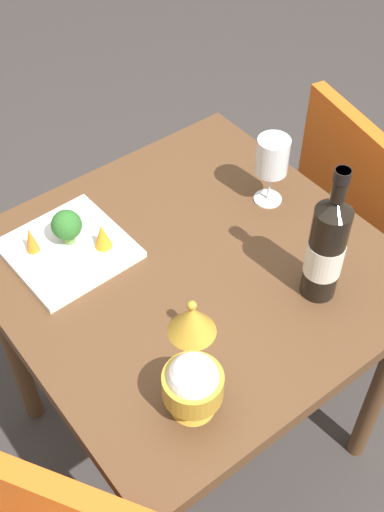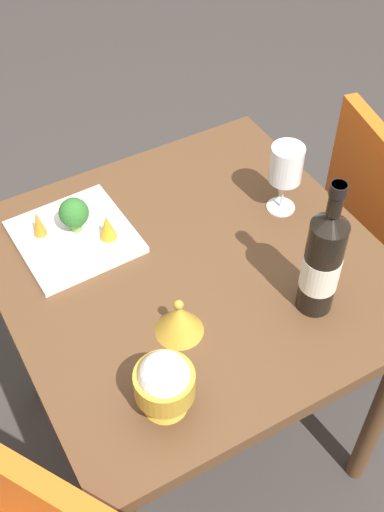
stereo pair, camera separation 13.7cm
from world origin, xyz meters
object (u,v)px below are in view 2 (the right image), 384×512
at_px(rice_bowl_lid, 179,319).
at_px(carrot_garnish_right, 107,227).
at_px(wine_glass, 286,166).
at_px(carrot_garnish_left, 38,223).
at_px(broccoli_floret, 74,213).
at_px(wine_bottle, 322,262).
at_px(rice_bowl, 164,383).
at_px(serving_plate, 75,237).

bearing_deg(rice_bowl_lid, carrot_garnish_right, 93.80).
relative_size(wine_glass, carrot_garnish_left, 2.66).
relative_size(broccoli_floret, carrot_garnish_right, 1.35).
relative_size(wine_bottle, rice_bowl, 2.32).
distance_m(rice_bowl, carrot_garnish_left, 0.52).
height_order(rice_bowl, rice_bowl_lid, rice_bowl).
distance_m(rice_bowl, rice_bowl_lid, 0.17).
xyz_separation_m(wine_bottle, rice_bowl_lid, (-0.28, 0.08, -0.09)).
xyz_separation_m(wine_bottle, carrot_garnish_left, (-0.43, 0.46, -0.08)).
distance_m(wine_bottle, rice_bowl_lid, 0.30).
bearing_deg(serving_plate, rice_bowl, -92.17).
distance_m(rice_bowl_lid, broccoli_floret, 0.36).
relative_size(rice_bowl_lid, broccoli_floret, 1.17).
distance_m(wine_glass, broccoli_floret, 0.49).
bearing_deg(rice_bowl, wine_glass, 34.29).
xyz_separation_m(serving_plate, carrot_garnish_left, (-0.07, 0.04, 0.04)).
bearing_deg(wine_glass, rice_bowl, -145.71).
bearing_deg(broccoli_floret, rice_bowl, -93.52).
height_order(serving_plate, carrot_garnish_right, carrot_garnish_right).
bearing_deg(carrot_garnish_left, broccoli_floret, -19.18).
height_order(wine_bottle, rice_bowl, wine_bottle).
height_order(rice_bowl, serving_plate, rice_bowl).
bearing_deg(rice_bowl, rice_bowl_lid, 52.80).
bearing_deg(serving_plate, wine_glass, -17.04).
bearing_deg(rice_bowl, serving_plate, 87.83).
distance_m(rice_bowl, carrot_garnish_right, 0.44).
bearing_deg(carrot_garnish_left, serving_plate, -31.61).
bearing_deg(rice_bowl, broccoli_floret, 86.48).
xyz_separation_m(rice_bowl, rice_bowl_lid, (0.10, 0.14, -0.04)).
bearing_deg(serving_plate, broccoli_floret, 47.39).
height_order(wine_glass, rice_bowl, wine_glass).
relative_size(wine_bottle, serving_plate, 1.27).
bearing_deg(broccoli_floret, wine_bottle, -51.07).
bearing_deg(rice_bowl, wine_bottle, 8.60).
relative_size(rice_bowl_lid, serving_plate, 0.38).
bearing_deg(rice_bowl_lid, carrot_garnish_left, 111.43).
height_order(serving_plate, broccoli_floret, broccoli_floret).
xyz_separation_m(rice_bowl_lid, broccoli_floret, (-0.07, 0.35, 0.03)).
bearing_deg(wine_glass, rice_bowl_lid, -152.87).
height_order(wine_bottle, broccoli_floret, wine_bottle).
height_order(rice_bowl, carrot_garnish_left, rice_bowl).
bearing_deg(wine_glass, carrot_garnish_right, 166.26).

